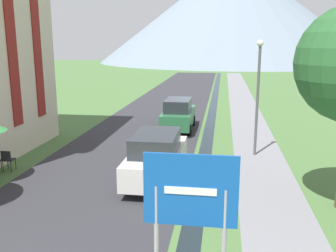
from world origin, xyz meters
TOP-DOWN VIEW (x-y plane):
  - ground_plane at (0.00, 20.00)m, footprint 160.00×160.00m
  - road at (-2.50, 30.00)m, footprint 6.40×60.00m
  - footpath at (3.60, 30.00)m, footprint 2.20×60.00m
  - drainage_channel at (1.20, 30.00)m, footprint 0.60×60.00m
  - mountain_distant at (4.16, 97.20)m, footprint 68.03×68.03m
  - road_sign at (1.38, 3.59)m, footprint 1.77×0.11m
  - parked_car_near at (-0.40, 9.96)m, footprint 1.88×4.44m
  - parked_car_far at (-0.59, 18.15)m, footprint 1.74×4.11m
  - cafe_chair_far_right at (-6.37, 10.07)m, footprint 0.40×0.40m
  - streetlamp at (3.43, 13.76)m, footprint 0.28×0.28m

SIDE VIEW (x-z plane):
  - ground_plane at x=0.00m, z-range 0.00..0.00m
  - drainage_channel at x=1.20m, z-range 0.00..0.00m
  - road at x=-2.50m, z-range 0.00..0.01m
  - footpath at x=3.60m, z-range 0.00..0.01m
  - cafe_chair_far_right at x=-6.37m, z-range 0.09..0.94m
  - parked_car_far at x=-0.59m, z-range 0.00..1.82m
  - parked_car_near at x=-0.40m, z-range 0.00..1.82m
  - road_sign at x=1.38m, z-range 0.49..3.50m
  - streetlamp at x=3.43m, z-range 0.48..5.56m
  - mountain_distant at x=4.16m, z-range 0.00..25.86m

